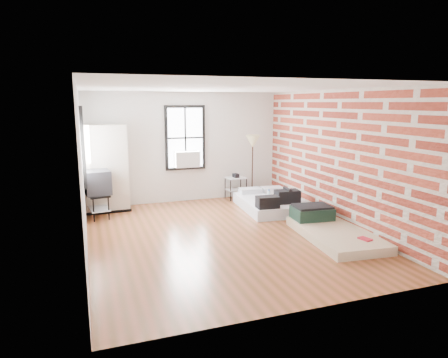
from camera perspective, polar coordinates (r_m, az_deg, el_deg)
name	(u,v)px	position (r m, az deg, el deg)	size (l,w,h in m)	color
ground	(224,236)	(7.80, -0.06, -8.09)	(6.00, 6.00, 0.00)	brown
room_shell	(229,144)	(7.84, 0.66, 5.03)	(5.02, 6.02, 2.80)	silver
mattress_main	(272,202)	(9.69, 6.85, -3.34)	(1.54, 2.00, 0.61)	silver
mattress_bare	(330,229)	(8.03, 14.86, -6.87)	(1.31, 2.22, 0.46)	tan
wardrobe	(106,169)	(9.74, -16.55, 1.45)	(1.04, 0.61, 2.04)	black
side_table	(236,182)	(10.58, 1.69, -0.40)	(0.55, 0.45, 0.69)	black
floor_lamp	(253,144)	(10.54, 4.12, 4.94)	(0.36, 0.36, 1.69)	black
tv_stand	(98,184)	(9.26, -17.61, -0.65)	(0.60, 0.81, 1.07)	black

